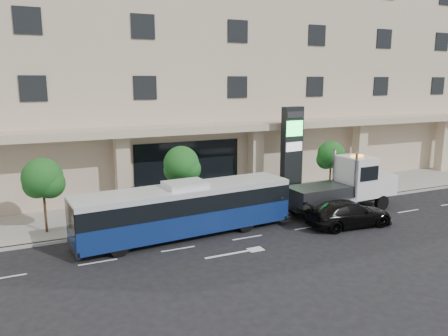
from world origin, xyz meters
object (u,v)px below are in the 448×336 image
Objects in this scene: tow_truck at (346,186)px; signage_pylon at (292,151)px; black_sedan at (349,214)px; city_bus at (186,208)px.

tow_truck is 4.90m from signage_pylon.
tow_truck is 3.26m from black_sedan.
black_sedan is at bearing -99.27° from signage_pylon.
tow_truck is at bearing -31.80° from black_sedan.
tow_truck reaches higher than city_bus.
black_sedan is 7.37m from signage_pylon.
tow_truck is 1.68× the size of black_sedan.
black_sedan is (-1.85, -2.53, -0.90)m from tow_truck.
tow_truck is at bearing -77.30° from signage_pylon.
black_sedan is at bearing -128.63° from tow_truck.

